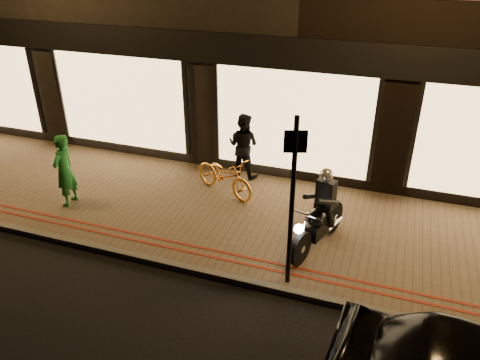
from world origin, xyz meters
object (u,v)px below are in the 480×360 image
(sign_post, at_px, (292,196))
(person_green, at_px, (64,170))
(motorcycle, at_px, (320,218))
(bicycle_gold, at_px, (224,175))

(sign_post, distance_m, person_green, 5.37)
(motorcycle, xyz_separation_m, person_green, (-5.49, -0.24, 0.20))
(motorcycle, relative_size, bicycle_gold, 1.11)
(bicycle_gold, distance_m, person_green, 3.47)
(sign_post, bearing_deg, bicycle_gold, 129.79)
(motorcycle, bearing_deg, bicycle_gold, 168.37)
(motorcycle, bearing_deg, sign_post, -85.62)
(sign_post, distance_m, bicycle_gold, 3.55)
(person_green, bearing_deg, bicycle_gold, 114.15)
(bicycle_gold, xyz_separation_m, person_green, (-3.07, -1.57, 0.36))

